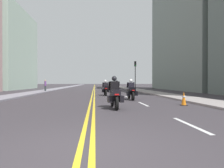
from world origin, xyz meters
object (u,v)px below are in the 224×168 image
Objects in this scene: traffic_cone_0 at (184,98)px; motorcycle_3 at (117,88)px; motorcycle_2 at (105,89)px; motorcycle_0 at (115,95)px; motorcycle_1 at (131,91)px; traffic_light_near at (135,70)px; pedestrian_1 at (45,86)px.

motorcycle_3 is at bearing 98.70° from traffic_cone_0.
traffic_cone_0 is (2.23, -14.57, -0.24)m from motorcycle_3.
motorcycle_3 is at bearing 69.44° from motorcycle_2.
motorcycle_1 is (1.75, 4.95, -0.03)m from motorcycle_0.
traffic_light_near is 2.76× the size of pedestrian_1.
motorcycle_2 is 0.44× the size of traffic_light_near.
traffic_light_near is 13.84m from pedestrian_1.
motorcycle_0 is at bearing -104.21° from traffic_light_near.
motorcycle_2 is at bearing -159.11° from pedestrian_1.
motorcycle_0 is at bearing -178.57° from pedestrian_1.
motorcycle_3 reaches higher than motorcycle_2.
pedestrian_1 reaches higher than motorcycle_0.
traffic_cone_0 is (4.07, 1.02, -0.27)m from motorcycle_0.
motorcycle_0 is 0.46× the size of traffic_light_near.
pedestrian_1 is (-8.06, 8.88, 0.23)m from motorcycle_2.
motorcycle_0 is 0.99× the size of motorcycle_1.
motorcycle_3 is at bearing 88.53° from motorcycle_1.
motorcycle_1 is 2.70× the size of traffic_cone_0.
motorcycle_0 is 10.14m from motorcycle_2.
motorcycle_1 is 17.11m from pedestrian_1.
motorcycle_0 reaches higher than traffic_cone_0.
motorcycle_1 is 5.45m from motorcycle_2.
motorcycle_2 is 12.00m from pedestrian_1.
motorcycle_2 reaches higher than traffic_cone_0.
traffic_light_near is at bearing 62.04° from motorcycle_2.
traffic_cone_0 is at bearing -93.83° from traffic_light_near.
pedestrian_1 is (-13.42, -2.45, -2.35)m from traffic_light_near.
motorcycle_0 reaches higher than motorcycle_1.
motorcycle_0 is 1.04× the size of motorcycle_2.
motorcycle_3 is (1.76, 5.45, -0.01)m from motorcycle_2.
motorcycle_1 is at bearing -74.74° from motorcycle_2.
traffic_light_near is (1.37, 20.45, 2.83)m from traffic_cone_0.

